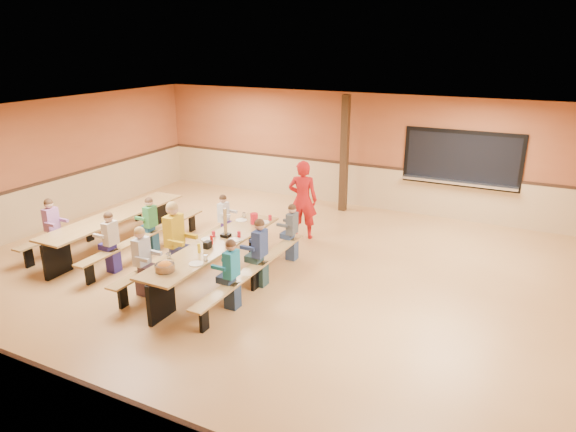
% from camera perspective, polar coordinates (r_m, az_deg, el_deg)
% --- Properties ---
extents(ground, '(12.00, 12.00, 0.00)m').
position_cam_1_polar(ground, '(9.85, -2.05, -6.68)').
color(ground, '#A2703D').
rests_on(ground, ground).
extents(room_envelope, '(12.04, 10.04, 3.02)m').
position_cam_1_polar(room_envelope, '(9.58, -2.10, -2.95)').
color(room_envelope, brown).
rests_on(room_envelope, ground).
extents(kitchen_pass_through, '(2.78, 0.28, 1.38)m').
position_cam_1_polar(kitchen_pass_through, '(13.15, 18.72, 5.78)').
color(kitchen_pass_through, black).
rests_on(kitchen_pass_through, ground).
extents(structural_post, '(0.18, 0.18, 3.00)m').
position_cam_1_polar(structural_post, '(13.27, 6.29, 6.84)').
color(structural_post, black).
rests_on(structural_post, ground).
extents(cafeteria_table_main, '(1.91, 3.70, 0.74)m').
position_cam_1_polar(cafeteria_table_main, '(9.56, -8.06, -4.24)').
color(cafeteria_table_main, olive).
rests_on(cafeteria_table_main, ground).
extents(cafeteria_table_second, '(1.91, 3.70, 0.74)m').
position_cam_1_polar(cafeteria_table_second, '(11.58, -18.59, -0.89)').
color(cafeteria_table_second, olive).
rests_on(cafeteria_table_second, ground).
extents(seated_child_white_left, '(0.39, 0.32, 1.24)m').
position_cam_1_polar(seated_child_white_left, '(9.28, -15.88, -4.90)').
color(seated_child_white_left, '#BBBBC1').
rests_on(seated_child_white_left, ground).
extents(seated_adult_yellow, '(0.48, 0.39, 1.43)m').
position_cam_1_polar(seated_adult_yellow, '(9.86, -12.50, -2.59)').
color(seated_adult_yellow, gold).
rests_on(seated_adult_yellow, ground).
extents(seated_child_grey_left, '(0.33, 0.27, 1.13)m').
position_cam_1_polar(seated_child_grey_left, '(11.16, -7.14, -0.53)').
color(seated_child_grey_left, silver).
rests_on(seated_child_grey_left, ground).
extents(seated_child_teal_right, '(0.37, 0.30, 1.20)m').
position_cam_1_polar(seated_child_teal_right, '(8.55, -6.27, -6.51)').
color(seated_child_teal_right, '#1A708F').
rests_on(seated_child_teal_right, ground).
extents(seated_child_navy_right, '(0.39, 0.32, 1.26)m').
position_cam_1_polar(seated_child_navy_right, '(9.27, -3.14, -4.15)').
color(seated_child_navy_right, navy).
rests_on(seated_child_navy_right, ground).
extents(seated_child_char_right, '(0.35, 0.28, 1.16)m').
position_cam_1_polar(seated_child_char_right, '(10.36, 0.45, -1.85)').
color(seated_child_char_right, '#42484C').
rests_on(seated_child_char_right, ground).
extents(seated_child_purple_sec, '(0.37, 0.31, 1.22)m').
position_cam_1_polar(seated_child_purple_sec, '(11.58, -24.71, -1.23)').
color(seated_child_purple_sec, '#985D96').
rests_on(seated_child_purple_sec, ground).
extents(seated_child_green_sec, '(0.35, 0.29, 1.18)m').
position_cam_1_polar(seated_child_green_sec, '(11.13, -14.98, -0.99)').
color(seated_child_green_sec, '#307839').
rests_on(seated_child_green_sec, ground).
extents(seated_child_tan_sec, '(0.36, 0.30, 1.19)m').
position_cam_1_polar(seated_child_tan_sec, '(10.37, -19.04, -2.82)').
color(seated_child_tan_sec, '#BAAB97').
rests_on(seated_child_tan_sec, ground).
extents(standing_woman, '(0.74, 0.58, 1.78)m').
position_cam_1_polar(standing_woman, '(11.44, 1.64, 1.82)').
color(standing_woman, '#AC1413').
rests_on(standing_woman, ground).
extents(punch_pitcher, '(0.16, 0.16, 0.22)m').
position_cam_1_polar(punch_pitcher, '(10.37, -3.79, -0.28)').
color(punch_pitcher, red).
rests_on(punch_pitcher, cafeteria_table_main).
extents(chip_bowl, '(0.32, 0.32, 0.15)m').
position_cam_1_polar(chip_bowl, '(8.51, -13.53, -5.50)').
color(chip_bowl, orange).
rests_on(chip_bowl, cafeteria_table_main).
extents(napkin_dispenser, '(0.10, 0.14, 0.13)m').
position_cam_1_polar(napkin_dispenser, '(9.27, -8.94, -3.18)').
color(napkin_dispenser, black).
rests_on(napkin_dispenser, cafeteria_table_main).
extents(condiment_mustard, '(0.06, 0.06, 0.17)m').
position_cam_1_polar(condiment_mustard, '(9.09, -9.86, -3.55)').
color(condiment_mustard, yellow).
rests_on(condiment_mustard, cafeteria_table_main).
extents(condiment_ketchup, '(0.06, 0.06, 0.17)m').
position_cam_1_polar(condiment_ketchup, '(9.43, -8.49, -2.62)').
color(condiment_ketchup, '#B2140F').
rests_on(condiment_ketchup, cafeteria_table_main).
extents(table_paddle, '(0.16, 0.16, 0.56)m').
position_cam_1_polar(table_paddle, '(9.73, -6.95, -1.55)').
color(table_paddle, black).
rests_on(table_paddle, cafeteria_table_main).
extents(place_settings, '(0.65, 3.30, 0.11)m').
position_cam_1_polar(place_settings, '(9.46, -8.13, -2.74)').
color(place_settings, beige).
rests_on(place_settings, cafeteria_table_main).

